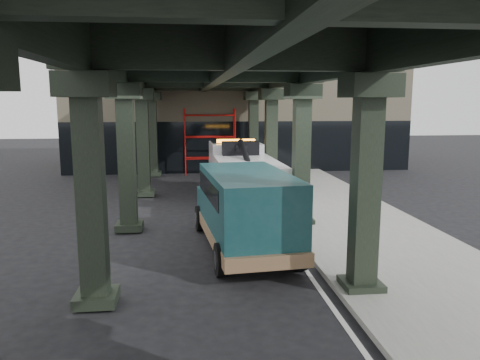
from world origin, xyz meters
TOP-DOWN VIEW (x-y plane):
  - ground at (0.00, 0.00)m, footprint 90.00×90.00m
  - sidewalk at (4.50, 2.00)m, footprint 5.00×40.00m
  - lane_stripe at (1.70, 2.00)m, footprint 0.12×38.00m
  - viaduct at (-0.40, 2.00)m, footprint 7.40×32.00m
  - building at (2.00, 20.00)m, footprint 22.00×10.00m
  - scaffolding at (0.00, 14.64)m, footprint 3.08×0.88m
  - tow_truck at (0.98, 6.28)m, footprint 2.77×8.60m
  - towed_van at (0.30, -0.58)m, footprint 2.86×6.15m

SIDE VIEW (x-z plane):
  - ground at x=0.00m, z-range 0.00..0.00m
  - lane_stripe at x=1.70m, z-range 0.00..0.01m
  - sidewalk at x=4.50m, z-range 0.00..0.15m
  - towed_van at x=0.30m, z-range 0.09..2.51m
  - tow_truck at x=0.98m, z-range -0.03..2.76m
  - scaffolding at x=0.00m, z-range 0.11..4.11m
  - building at x=2.00m, z-range 0.00..8.00m
  - viaduct at x=-0.40m, z-range 2.26..8.66m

